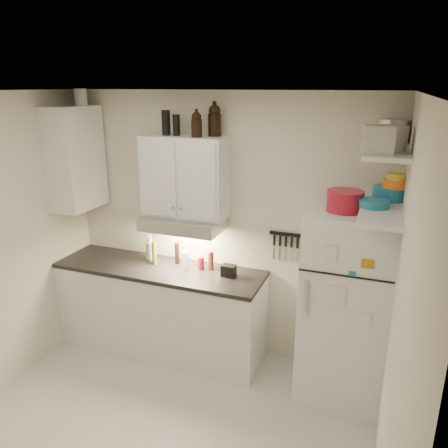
% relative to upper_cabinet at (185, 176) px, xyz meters
% --- Properties ---
extents(floor, '(3.20, 3.00, 0.02)m').
position_rel_upper_cabinet_xyz_m(floor, '(0.30, -1.33, -1.84)').
color(floor, silver).
rests_on(floor, ground).
extents(ceiling, '(3.20, 3.00, 0.02)m').
position_rel_upper_cabinet_xyz_m(ceiling, '(0.30, -1.33, 0.78)').
color(ceiling, white).
rests_on(ceiling, ground).
extents(back_wall, '(3.20, 0.02, 2.60)m').
position_rel_upper_cabinet_xyz_m(back_wall, '(0.30, 0.18, -0.53)').
color(back_wall, beige).
rests_on(back_wall, ground).
extents(right_wall, '(0.02, 3.00, 2.60)m').
position_rel_upper_cabinet_xyz_m(right_wall, '(1.91, -1.33, -0.53)').
color(right_wall, beige).
rests_on(right_wall, ground).
extents(base_cabinet, '(2.10, 0.60, 0.88)m').
position_rel_upper_cabinet_xyz_m(base_cabinet, '(-0.25, -0.14, -1.39)').
color(base_cabinet, white).
rests_on(base_cabinet, floor).
extents(countertop, '(2.10, 0.62, 0.04)m').
position_rel_upper_cabinet_xyz_m(countertop, '(-0.25, -0.14, -0.93)').
color(countertop, black).
rests_on(countertop, base_cabinet).
extents(upper_cabinet, '(0.80, 0.33, 0.75)m').
position_rel_upper_cabinet_xyz_m(upper_cabinet, '(0.00, 0.00, 0.00)').
color(upper_cabinet, white).
rests_on(upper_cabinet, back_wall).
extents(side_cabinet, '(0.33, 0.55, 1.00)m').
position_rel_upper_cabinet_xyz_m(side_cabinet, '(-1.14, -0.14, 0.12)').
color(side_cabinet, white).
rests_on(side_cabinet, left_wall).
extents(range_hood, '(0.76, 0.46, 0.12)m').
position_rel_upper_cabinet_xyz_m(range_hood, '(0.00, -0.06, -0.44)').
color(range_hood, silver).
rests_on(range_hood, back_wall).
extents(fridge, '(0.70, 0.68, 1.70)m').
position_rel_upper_cabinet_xyz_m(fridge, '(1.55, -0.18, -0.98)').
color(fridge, white).
rests_on(fridge, floor).
extents(shelf_hi, '(0.30, 0.95, 0.03)m').
position_rel_upper_cabinet_xyz_m(shelf_hi, '(1.75, -0.31, 0.38)').
color(shelf_hi, white).
rests_on(shelf_hi, right_wall).
extents(shelf_lo, '(0.30, 0.95, 0.03)m').
position_rel_upper_cabinet_xyz_m(shelf_lo, '(1.75, -0.31, -0.07)').
color(shelf_lo, white).
rests_on(shelf_lo, right_wall).
extents(knife_strip, '(0.42, 0.02, 0.03)m').
position_rel_upper_cabinet_xyz_m(knife_strip, '(1.00, 0.15, -0.51)').
color(knife_strip, black).
rests_on(knife_strip, back_wall).
extents(dutch_oven, '(0.35, 0.35, 0.16)m').
position_rel_upper_cabinet_xyz_m(dutch_oven, '(1.48, -0.23, -0.04)').
color(dutch_oven, '#AD1427').
rests_on(dutch_oven, fridge).
extents(book_stack, '(0.20, 0.24, 0.07)m').
position_rel_upper_cabinet_xyz_m(book_stack, '(1.72, -0.38, -0.09)').
color(book_stack, '#B37916').
rests_on(book_stack, fridge).
extents(spice_jar, '(0.06, 0.06, 0.10)m').
position_rel_upper_cabinet_xyz_m(spice_jar, '(1.53, -0.20, -0.08)').
color(spice_jar, silver).
rests_on(spice_jar, fridge).
extents(stock_pot, '(0.32, 0.32, 0.18)m').
position_rel_upper_cabinet_xyz_m(stock_pot, '(1.75, 0.03, 0.48)').
color(stock_pot, silver).
rests_on(stock_pot, shelf_hi).
extents(tin_a, '(0.21, 0.20, 0.17)m').
position_rel_upper_cabinet_xyz_m(tin_a, '(1.76, -0.46, 0.48)').
color(tin_a, '#AAAAAD').
rests_on(tin_a, shelf_hi).
extents(tin_b, '(0.22, 0.22, 0.18)m').
position_rel_upper_cabinet_xyz_m(tin_b, '(1.68, -0.62, 0.48)').
color(tin_b, '#AAAAAD').
rests_on(tin_b, shelf_hi).
extents(bowl_teal, '(0.26, 0.26, 0.10)m').
position_rel_upper_cabinet_xyz_m(bowl_teal, '(1.79, -0.04, 0.00)').
color(bowl_teal, teal).
rests_on(bowl_teal, shelf_lo).
extents(bowl_orange, '(0.20, 0.20, 0.06)m').
position_rel_upper_cabinet_xyz_m(bowl_orange, '(1.84, -0.05, 0.08)').
color(bowl_orange, orange).
rests_on(bowl_orange, bowl_teal).
extents(bowl_yellow, '(0.16, 0.16, 0.05)m').
position_rel_upper_cabinet_xyz_m(bowl_yellow, '(1.84, -0.05, 0.14)').
color(bowl_yellow, gold).
rests_on(bowl_yellow, bowl_orange).
extents(plates, '(0.26, 0.26, 0.06)m').
position_rel_upper_cabinet_xyz_m(plates, '(1.70, -0.31, -0.02)').
color(plates, teal).
rests_on(plates, shelf_lo).
extents(growler_a, '(0.11, 0.11, 0.22)m').
position_rel_upper_cabinet_xyz_m(growler_a, '(0.15, -0.06, 0.49)').
color(growler_a, black).
rests_on(growler_a, upper_cabinet).
extents(growler_b, '(0.16, 0.16, 0.28)m').
position_rel_upper_cabinet_xyz_m(growler_b, '(0.27, 0.07, 0.52)').
color(growler_b, black).
rests_on(growler_b, upper_cabinet).
extents(thermos_a, '(0.08, 0.08, 0.19)m').
position_rel_upper_cabinet_xyz_m(thermos_a, '(-0.07, -0.01, 0.47)').
color(thermos_a, black).
rests_on(thermos_a, upper_cabinet).
extents(thermos_b, '(0.10, 0.10, 0.22)m').
position_rel_upper_cabinet_xyz_m(thermos_b, '(-0.17, -0.02, 0.49)').
color(thermos_b, black).
rests_on(thermos_b, upper_cabinet).
extents(side_jar, '(0.15, 0.15, 0.16)m').
position_rel_upper_cabinet_xyz_m(side_jar, '(-1.07, -0.05, 0.70)').
color(side_jar, silver).
rests_on(side_jar, side_cabinet).
extents(soap_bottle, '(0.13, 0.13, 0.31)m').
position_rel_upper_cabinet_xyz_m(soap_bottle, '(-0.41, -0.00, -0.75)').
color(soap_bottle, white).
rests_on(soap_bottle, countertop).
extents(pepper_mill, '(0.06, 0.06, 0.18)m').
position_rel_upper_cabinet_xyz_m(pepper_mill, '(0.25, 0.00, -0.81)').
color(pepper_mill, brown).
rests_on(pepper_mill, countertop).
extents(oil_bottle, '(0.06, 0.06, 0.25)m').
position_rel_upper_cabinet_xyz_m(oil_bottle, '(-0.32, -0.09, -0.78)').
color(oil_bottle, '#5B6318').
rests_on(oil_bottle, countertop).
extents(vinegar_bottle, '(0.06, 0.06, 0.22)m').
position_rel_upper_cabinet_xyz_m(vinegar_bottle, '(-0.12, 0.02, -0.80)').
color(vinegar_bottle, black).
rests_on(vinegar_bottle, countertop).
extents(clear_bottle, '(0.07, 0.07, 0.17)m').
position_rel_upper_cabinet_xyz_m(clear_bottle, '(0.01, -0.07, -0.82)').
color(clear_bottle, silver).
rests_on(clear_bottle, countertop).
extents(red_jar, '(0.06, 0.06, 0.13)m').
position_rel_upper_cabinet_xyz_m(red_jar, '(0.16, -0.03, -0.84)').
color(red_jar, '#AD1427').
rests_on(red_jar, countertop).
extents(caddy, '(0.13, 0.10, 0.11)m').
position_rel_upper_cabinet_xyz_m(caddy, '(0.47, -0.09, -0.85)').
color(caddy, black).
rests_on(caddy, countertop).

